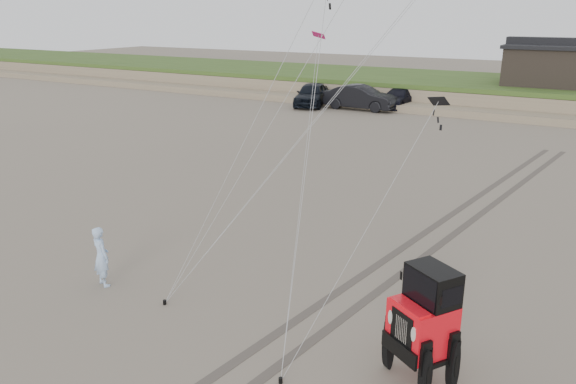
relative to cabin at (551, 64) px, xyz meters
name	(u,v)px	position (x,y,z in m)	size (l,w,h in m)	color
ground	(230,347)	(-2.00, -37.00, -3.24)	(160.00, 160.00, 0.00)	#6B6054
dune_ridge	(519,95)	(-2.00, 0.50, -2.42)	(160.00, 14.25, 1.73)	#7A6B54
cabin	(551,64)	(0.00, 0.00, 0.00)	(6.40, 5.40, 3.35)	black
truck_a	(312,94)	(-15.54, -7.59, -2.37)	(2.04, 5.08, 1.73)	black
truck_b	(361,97)	(-11.67, -7.31, -2.36)	(1.85, 5.32, 1.75)	black
truck_c	(399,98)	(-9.51, -5.05, -2.52)	(2.01, 4.94, 1.43)	black
jeep	(421,336)	(1.82, -36.03, -2.31)	(2.16, 5.00, 1.86)	#FF0F1A
man	(101,256)	(-6.54, -36.32, -2.43)	(0.59, 0.39, 1.62)	#92B0E2
stake_main	(165,302)	(-4.45, -36.32, -3.18)	(0.08, 0.08, 0.12)	black
stake_aux	(281,380)	(-0.43, -37.51, -3.18)	(0.08, 0.08, 0.12)	black
tire_tracks	(431,240)	(0.00, -29.00, -3.23)	(5.22, 29.74, 0.01)	#4C443D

